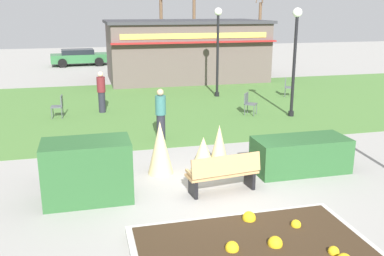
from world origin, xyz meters
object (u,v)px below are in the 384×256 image
cafe_chair_center (249,102)px  food_kiosk (185,50)px  lamppost_mid (295,49)px  cafe_chair_east (59,105)px  lamppost_far (218,42)px  person_strolling (101,92)px  park_bench (223,173)px  tree_left_bg (161,26)px  person_standing (161,114)px  tree_right_bg (260,26)px  parked_car_center_slot (153,55)px  trash_bin (63,165)px  parked_car_west_slot (79,57)px  cafe_chair_west (288,86)px  tree_center_bg (194,20)px

cafe_chair_center → food_kiosk: bearing=92.4°
lamppost_mid → cafe_chair_east: 9.39m
lamppost_far → person_strolling: lamppost_far is taller
park_bench → tree_left_bg: size_ratio=0.29×
person_standing → food_kiosk: bearing=45.5°
lamppost_far → tree_left_bg: (0.46, 17.75, -0.01)m
tree_right_bg → parked_car_center_slot: bearing=-154.0°
lamppost_mid → person_standing: size_ratio=2.47×
trash_bin → person_standing: 4.12m
parked_car_west_slot → tree_right_bg: 17.58m
person_strolling → parked_car_center_slot: bearing=128.1°
parked_car_west_slot → lamppost_far: bearing=-64.6°
person_standing → parked_car_center_slot: (2.95, 20.20, -0.22)m
parked_car_west_slot → cafe_chair_west: bearing=-56.1°
lamppost_far → tree_right_bg: (10.12, 19.13, -0.14)m
cafe_chair_east → cafe_chair_center: 7.49m
cafe_chair_east → tree_left_bg: 21.85m
food_kiosk → person_standing: (-3.63, -12.00, -0.88)m
lamppost_far → tree_center_bg: (3.70, 19.07, 0.46)m
tree_center_bg → cafe_chair_east: bearing=-116.8°
person_strolling → tree_center_bg: size_ratio=0.24×
lamppost_mid → food_kiosk: lamppost_mid is taller
cafe_chair_center → person_strolling: bearing=162.0°
trash_bin → parked_car_center_slot: size_ratio=0.20×
lamppost_mid → person_standing: bearing=-161.1°
person_strolling → tree_right_bg: size_ratio=0.30×
cafe_chair_east → person_strolling: person_strolling is taller
cafe_chair_center → cafe_chair_west: bearing=43.6°
food_kiosk → parked_car_center_slot: size_ratio=2.18×
lamppost_mid → food_kiosk: size_ratio=0.45×
lamppost_far → person_strolling: bearing=-159.8°
park_bench → tree_left_bg: 29.00m
person_standing → parked_car_west_slot: bearing=69.6°
cafe_chair_west → parked_car_west_slot: bearing=123.9°
tree_center_bg → parked_car_west_slot: bearing=-152.4°
parked_car_center_slot → tree_center_bg: bearing=48.8°
parked_car_center_slot → tree_center_bg: size_ratio=0.62×
park_bench → parked_car_center_slot: (2.28, 24.67, 0.16)m
park_bench → trash_bin: bearing=155.8°
trash_bin → cafe_chair_west: cafe_chair_west is taller
trash_bin → food_kiosk: 16.30m
cafe_chair_east → trash_bin: bearing=-86.7°
person_standing → cafe_chair_west: bearing=10.0°
cafe_chair_east → tree_left_bg: tree_left_bg is taller
park_bench → lamppost_mid: bearing=52.4°
cafe_chair_east → person_standing: (3.34, -3.87, 0.33)m
lamppost_far → person_strolling: (-5.60, -2.06, -1.77)m
person_standing → tree_left_bg: (4.37, 24.21, 1.76)m
trash_bin → tree_left_bg: tree_left_bg is taller
trash_bin → parked_car_center_slot: 23.79m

